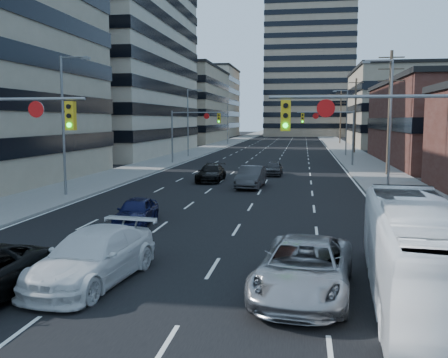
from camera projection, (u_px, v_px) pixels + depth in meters
ground at (87, 343)px, 11.24m from camera, size 400.00×400.00×0.00m
road_surface at (286, 138)px, 138.71m from camera, size 18.00×300.00×0.02m
sidewalk_left at (245, 137)px, 140.50m from camera, size 5.00×300.00×0.15m
sidewalk_right at (328, 138)px, 136.91m from camera, size 5.00×300.00×0.15m
office_left_mid at (85, 58)px, 72.64m from camera, size 26.00×34.00×28.00m
office_left_far at (175, 106)px, 112.10m from camera, size 20.00×30.00×16.00m
office_right_far at (414, 109)px, 92.79m from camera, size 22.00×28.00×14.00m
apartment_tower at (309, 41)px, 153.95m from camera, size 26.00×26.00×58.00m
bg_block_left at (195, 103)px, 151.71m from camera, size 24.00×24.00×20.00m
bg_block_right at (407, 116)px, 133.00m from camera, size 22.00×22.00×12.00m
signal_near_right at (382, 139)px, 17.40m from camera, size 6.59×0.33×6.00m
signal_far_left at (192, 126)px, 56.05m from camera, size 6.09×0.33×6.00m
signal_far_right at (331, 126)px, 53.65m from camera, size 6.09×0.33×6.00m
utility_pole_block at (390, 111)px, 43.95m from camera, size 2.20×0.28×11.00m
utility_pole_midblock at (355, 114)px, 73.37m from camera, size 2.20×0.28×11.00m
utility_pole_distant at (341, 116)px, 102.78m from camera, size 2.20×0.28×11.00m
streetlight_left_near at (65, 119)px, 31.87m from camera, size 2.03×0.22×9.00m
streetlight_left_mid at (189, 119)px, 66.19m from camera, size 2.03×0.22×9.00m
streetlight_left_far at (228, 119)px, 100.51m from camera, size 2.03×0.22×9.00m
streetlight_right_near at (388, 119)px, 33.54m from camera, size 2.03×0.22×9.00m
streetlight_right_far at (345, 119)px, 67.86m from camera, size 2.03×0.22×9.00m
white_van at (93, 257)px, 15.33m from camera, size 2.93×5.80×1.62m
silver_suv at (304, 268)px, 14.27m from camera, size 3.21×5.89×1.57m
transit_bus at (419, 253)px, 13.50m from camera, size 3.09×10.27×2.82m
sedan_blue at (136, 211)px, 23.70m from camera, size 1.82×3.98×1.32m
sedan_grey_center at (251, 177)px, 36.73m from camera, size 1.97×4.92×1.59m
sedan_black_far at (211, 173)px, 40.41m from camera, size 1.97×4.76×1.38m
sedan_grey_right at (274, 168)px, 44.90m from camera, size 1.56×3.79×1.29m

